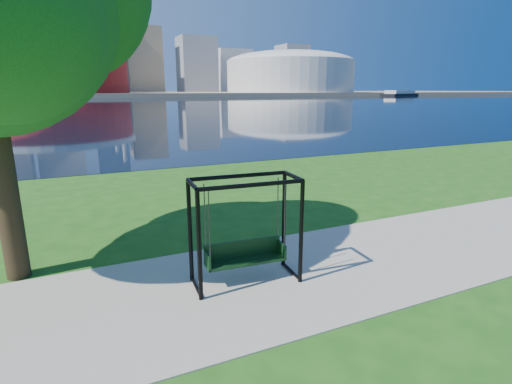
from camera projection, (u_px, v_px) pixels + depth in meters
ground at (246, 272)px, 8.38m from camera, size 900.00×900.00×0.00m
path at (256, 282)px, 7.93m from camera, size 120.00×4.00×0.03m
river at (80, 105)px, 97.91m from camera, size 900.00×180.00×0.02m
far_bank at (70, 94)px, 276.74m from camera, size 900.00×228.00×2.00m
stadium at (47, 69)px, 207.03m from camera, size 83.00×83.00×32.00m
arena at (290, 71)px, 265.94m from camera, size 84.00×84.00×26.56m
skyline at (57, 42)px, 278.06m from camera, size 392.00×66.00×96.50m
swing at (245, 233)px, 7.72m from camera, size 2.14×1.06×2.12m
barge at (400, 93)px, 238.68m from camera, size 34.17×20.35×3.32m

